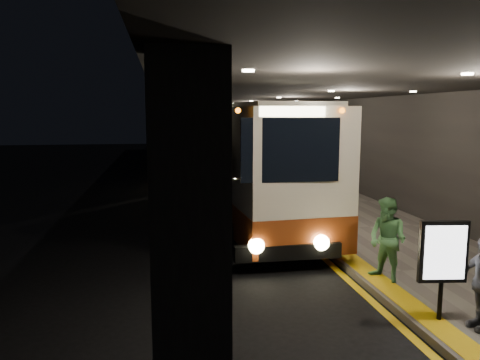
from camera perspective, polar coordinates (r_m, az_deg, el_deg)
ground at (r=13.46m, az=-1.63°, el=-8.06°), size 90.00×90.00×0.00m
lane_line_white at (r=18.20m, az=-9.44°, el=-3.84°), size 0.12×50.00×0.01m
kerb_stripe_yellow at (r=18.66m, az=3.43°, el=-3.44°), size 0.18×50.00×0.01m
sidewalk at (r=19.31m, az=10.40°, el=-2.95°), size 4.50×50.00×0.15m
tactile_strip at (r=18.74m, az=4.92°, el=-2.93°), size 0.50×50.00×0.01m
terminal_wall at (r=19.86m, az=16.77°, el=5.65°), size 0.10×50.00×6.00m
support_columns at (r=16.88m, az=-8.59°, el=2.79°), size 0.80×24.80×4.40m
canopy at (r=18.32m, az=4.02°, el=10.80°), size 9.00×50.00×0.40m
coach_main at (r=16.67m, az=0.37°, el=1.72°), size 3.45×12.71×3.93m
coach_second at (r=32.12m, az=-4.71°, el=4.98°), size 3.59×13.13×4.08m
coach_third at (r=41.56m, az=-5.95°, el=5.64°), size 3.35×12.82×3.99m
passenger_boarding at (r=13.04m, az=11.23°, el=-4.15°), size 0.54×0.70×1.73m
passenger_waiting_green at (r=10.65m, az=17.55°, el=-6.94°), size 0.89×1.04×1.82m
info_sign at (r=8.90m, az=23.54°, el=-8.25°), size 0.85×0.22×1.79m
stanchion_post at (r=12.53m, az=13.34°, el=-6.11°), size 0.05×0.05×1.14m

